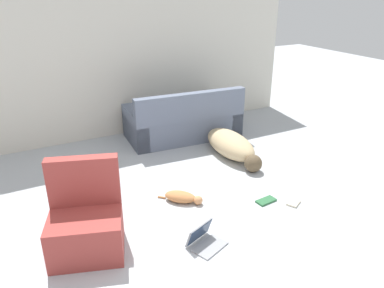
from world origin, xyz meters
TOP-DOWN VIEW (x-y plane):
  - ground_plane at (0.00, 0.00)m, footprint 20.00×20.00m
  - wall_back at (0.00, 3.82)m, footprint 6.86×0.06m
  - couch at (1.09, 3.15)m, footprint 1.87×1.03m
  - dog at (1.38, 2.15)m, footprint 0.52×1.54m
  - cat at (0.17, 1.35)m, footprint 0.44×0.44m
  - laptop_open at (0.00, 0.56)m, footprint 0.42×0.39m
  - book_green at (1.04, 0.89)m, footprint 0.25×0.14m
  - book_cream at (1.29, 0.70)m, footprint 0.20×0.18m
  - side_chair at (-1.01, 1.01)m, footprint 0.81×0.74m

SIDE VIEW (x-z plane):
  - ground_plane at x=0.00m, z-range 0.00..0.00m
  - book_green at x=1.04m, z-range 0.00..0.02m
  - book_cream at x=1.29m, z-range 0.00..0.02m
  - cat at x=0.17m, z-range 0.00..0.12m
  - laptop_open at x=0.00m, z-range -0.04..0.18m
  - dog at x=1.38m, z-range 0.00..0.34m
  - couch at x=1.09m, z-range -0.15..0.69m
  - side_chair at x=-1.01m, z-range -0.15..0.75m
  - wall_back at x=0.00m, z-range 0.00..2.49m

